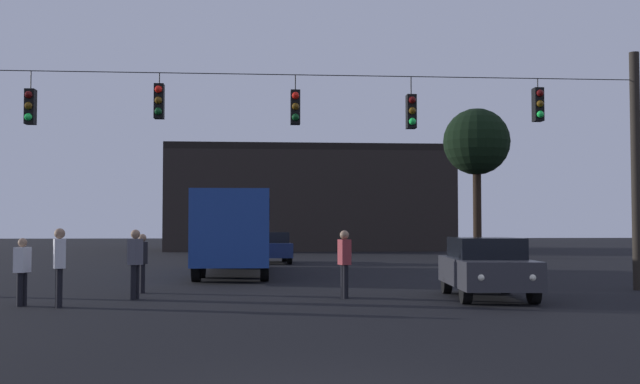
% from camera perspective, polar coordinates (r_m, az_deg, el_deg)
% --- Properties ---
extents(ground_plane, '(168.00, 168.00, 0.00)m').
position_cam_1_polar(ground_plane, '(32.74, -3.17, -5.69)').
color(ground_plane, black).
rests_on(ground_plane, ground).
extents(overhead_signal_span, '(20.23, 0.44, 6.80)m').
position_cam_1_polar(overhead_signal_span, '(21.41, -2.38, 3.29)').
color(overhead_signal_span, black).
rests_on(overhead_signal_span, ground).
extents(city_bus, '(2.60, 11.01, 3.00)m').
position_cam_1_polar(city_bus, '(29.76, -6.23, -2.41)').
color(city_bus, navy).
rests_on(city_bus, ground).
extents(car_near_right, '(2.15, 4.45, 1.52)m').
position_cam_1_polar(car_near_right, '(20.02, 12.13, -5.37)').
color(car_near_right, '#2D2D33').
rests_on(car_near_right, ground).
extents(car_far_left, '(2.03, 4.41, 1.52)m').
position_cam_1_polar(car_far_left, '(38.28, -3.62, -4.04)').
color(car_far_left, navy).
rests_on(car_far_left, ground).
extents(pedestrian_crossing_left, '(0.32, 0.41, 1.70)m').
position_cam_1_polar(pedestrian_crossing_left, '(19.52, 1.81, -5.00)').
color(pedestrian_crossing_left, black).
rests_on(pedestrian_crossing_left, ground).
extents(pedestrian_crossing_center, '(0.33, 0.41, 1.54)m').
position_cam_1_polar(pedestrian_crossing_center, '(18.88, -21.04, -5.24)').
color(pedestrian_crossing_center, black).
rests_on(pedestrian_crossing_center, ground).
extents(pedestrian_crossing_right, '(0.35, 0.42, 1.73)m').
position_cam_1_polar(pedestrian_crossing_right, '(19.80, -13.42, -4.86)').
color(pedestrian_crossing_right, black).
rests_on(pedestrian_crossing_right, ground).
extents(pedestrian_near_bus, '(0.35, 0.42, 1.76)m').
position_cam_1_polar(pedestrian_near_bus, '(18.26, -18.61, -4.92)').
color(pedestrian_near_bus, black).
rests_on(pedestrian_near_bus, ground).
extents(pedestrian_trailing, '(0.33, 0.41, 1.60)m').
position_cam_1_polar(pedestrian_trailing, '(21.63, -12.93, -4.88)').
color(pedestrian_trailing, black).
rests_on(pedestrian_trailing, ground).
extents(corner_building, '(21.02, 12.58, 7.77)m').
position_cam_1_polar(corner_building, '(61.26, -0.96, -0.59)').
color(corner_building, black).
rests_on(corner_building, ground).
extents(tree_left_silhouette, '(3.84, 3.84, 8.62)m').
position_cam_1_polar(tree_left_silhouette, '(45.77, 11.43, 3.54)').
color(tree_left_silhouette, black).
rests_on(tree_left_silhouette, ground).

